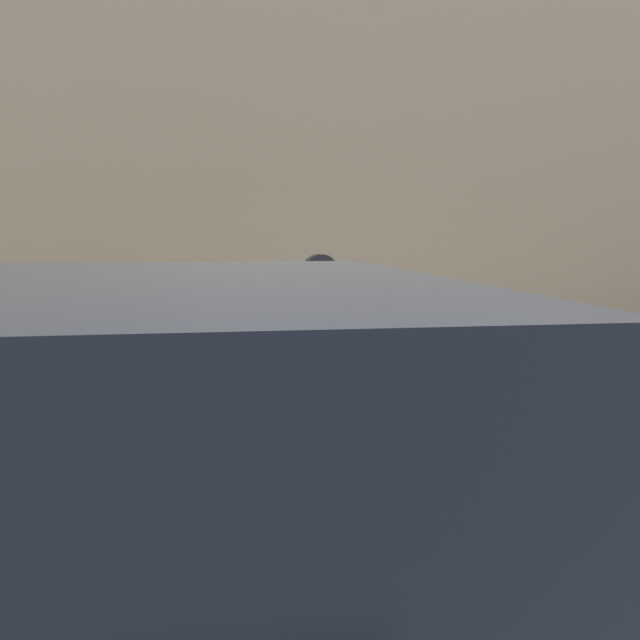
{
  "coord_description": "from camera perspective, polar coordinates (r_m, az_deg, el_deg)",
  "views": [
    {
      "loc": [
        -0.96,
        -1.74,
        1.81
      ],
      "look_at": [
        -0.44,
        1.22,
        1.34
      ],
      "focal_mm": 28.0,
      "sensor_mm": 36.0,
      "label": 1
    }
  ],
  "objects": [
    {
      "name": "sidewalk",
      "position": [
        4.42,
        3.61,
        -14.51
      ],
      "size": [
        24.0,
        2.8,
        0.11
      ],
      "color": "#BCB7AD",
      "rests_on": "ground_plane"
    },
    {
      "name": "building_facade",
      "position": [
        6.58,
        -1.46,
        17.62
      ],
      "size": [
        24.0,
        0.3,
        5.61
      ],
      "color": "tan",
      "rests_on": "ground_plane"
    },
    {
      "name": "parking_meter",
      "position": [
        3.05,
        0.0,
        -1.48
      ],
      "size": [
        0.21,
        0.14,
        1.63
      ],
      "color": "gray",
      "rests_on": "sidewalk"
    }
  ]
}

